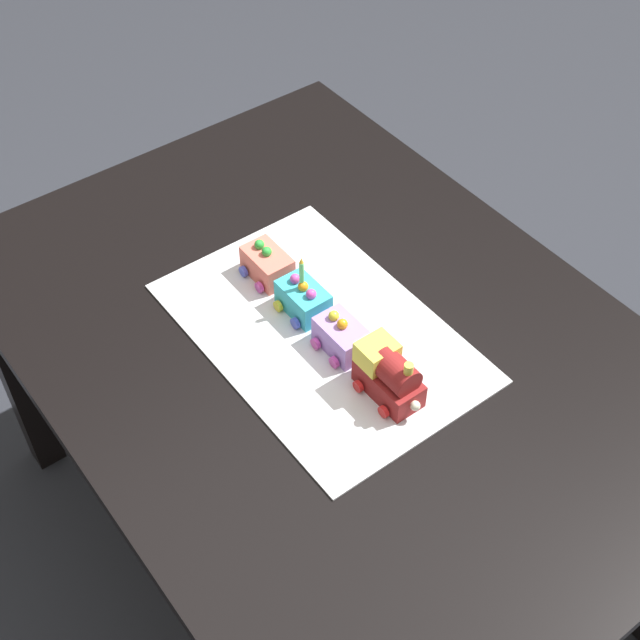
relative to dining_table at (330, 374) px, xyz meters
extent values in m
plane|color=#2D3038|center=(0.00, 0.00, -0.63)|extent=(8.00, 8.00, 0.00)
cube|color=black|center=(0.00, 0.00, 0.09)|extent=(1.40, 1.00, 0.03)
cube|color=black|center=(0.64, -0.44, -0.28)|extent=(0.07, 0.07, 0.71)
cube|color=black|center=(0.64, 0.44, -0.28)|extent=(0.07, 0.07, 0.71)
cube|color=silver|center=(0.02, 0.01, 0.11)|extent=(0.60, 0.40, 0.00)
cube|color=maroon|center=(-0.16, 0.00, 0.14)|extent=(0.12, 0.06, 0.05)
cylinder|color=maroon|center=(-0.18, 0.00, 0.18)|extent=(0.08, 0.05, 0.05)
cube|color=#F4E04C|center=(-0.13, 0.00, 0.18)|extent=(0.06, 0.06, 0.04)
cylinder|color=#F4E04C|center=(-0.21, 0.00, 0.21)|extent=(0.02, 0.02, 0.03)
sphere|color=#F4EFCC|center=(-0.23, 0.00, 0.14)|extent=(0.02, 0.02, 0.02)
cylinder|color=green|center=(-0.20, -0.03, 0.12)|extent=(0.02, 0.01, 0.02)
cylinder|color=orange|center=(-0.13, -0.03, 0.12)|extent=(0.02, 0.01, 0.02)
cylinder|color=red|center=(-0.20, 0.04, 0.12)|extent=(0.02, 0.01, 0.02)
cylinder|color=red|center=(-0.13, 0.04, 0.12)|extent=(0.02, 0.01, 0.02)
cube|color=#AD84E0|center=(-0.03, 0.00, 0.14)|extent=(0.10, 0.06, 0.06)
cylinder|color=orange|center=(-0.06, -0.03, 0.12)|extent=(0.02, 0.01, 0.02)
cylinder|color=red|center=(-0.01, -0.03, 0.12)|extent=(0.02, 0.01, 0.02)
cylinder|color=#D84CB2|center=(-0.06, 0.04, 0.12)|extent=(0.02, 0.01, 0.02)
cylinder|color=#D84CB2|center=(-0.01, 0.04, 0.12)|extent=(0.02, 0.01, 0.02)
sphere|color=yellow|center=(-0.01, 0.00, 0.17)|extent=(0.02, 0.02, 0.02)
sphere|color=orange|center=(-0.03, 0.00, 0.17)|extent=(0.02, 0.02, 0.02)
cube|color=#38B7C6|center=(0.08, 0.00, 0.14)|extent=(0.10, 0.06, 0.06)
cylinder|color=red|center=(0.06, -0.03, 0.12)|extent=(0.02, 0.01, 0.02)
cylinder|color=red|center=(0.11, -0.03, 0.12)|extent=(0.02, 0.01, 0.02)
cylinder|color=#4C59D8|center=(0.06, 0.04, 0.12)|extent=(0.02, 0.01, 0.02)
cylinder|color=yellow|center=(0.11, 0.04, 0.12)|extent=(0.02, 0.01, 0.02)
sphere|color=#D84CB2|center=(0.11, 0.00, 0.17)|extent=(0.02, 0.02, 0.02)
sphere|color=#D84CB2|center=(0.06, 0.00, 0.17)|extent=(0.02, 0.02, 0.02)
sphere|color=orange|center=(0.08, 0.00, 0.17)|extent=(0.02, 0.02, 0.02)
cube|color=#F27260|center=(0.20, 0.00, 0.14)|extent=(0.10, 0.06, 0.06)
cylinder|color=orange|center=(0.17, -0.03, 0.12)|extent=(0.02, 0.01, 0.02)
cylinder|color=green|center=(0.23, -0.03, 0.12)|extent=(0.02, 0.01, 0.02)
cylinder|color=#D84CB2|center=(0.17, 0.04, 0.12)|extent=(0.02, 0.01, 0.02)
cylinder|color=#4C59D8|center=(0.23, 0.04, 0.12)|extent=(0.02, 0.01, 0.02)
sphere|color=green|center=(0.23, 0.00, 0.17)|extent=(0.02, 0.02, 0.02)
sphere|color=green|center=(0.20, 0.00, 0.17)|extent=(0.02, 0.02, 0.02)
cylinder|color=#66D872|center=(0.09, 0.00, 0.21)|extent=(0.01, 0.01, 0.05)
cone|color=yellow|center=(0.09, 0.00, 0.24)|extent=(0.01, 0.01, 0.01)
camera|label=1|loc=(-0.87, 0.68, 1.34)|focal=50.20mm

